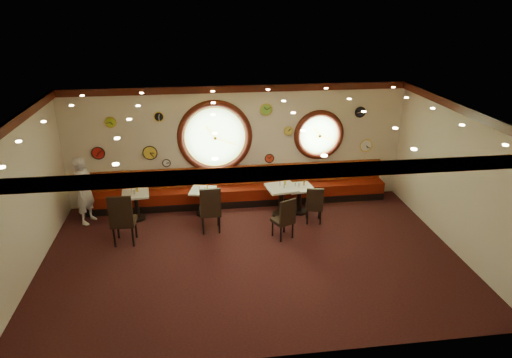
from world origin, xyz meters
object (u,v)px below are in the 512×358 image
(condiment_d_pepper, at_px, (299,186))
(condiment_d_bottle, at_px, (304,183))
(table_a, at_px, (136,203))
(table_b, at_px, (203,199))
(condiment_b_salt, at_px, (199,188))
(condiment_c_pepper, at_px, (284,186))
(chair_d, at_px, (314,203))
(chair_c, at_px, (285,216))
(condiment_c_bottle, at_px, (285,182))
(condiment_b_bottle, at_px, (207,187))
(chair_a, at_px, (122,216))
(waiter, at_px, (85,190))
(condiment_d_salt, at_px, (295,185))
(condiment_c_salt, at_px, (280,184))
(table_c, at_px, (281,198))
(chair_b, at_px, (210,207))
(condiment_a_salt, at_px, (132,190))
(condiment_a_bottle, at_px, (137,188))
(condiment_a_pepper, at_px, (134,192))
(condiment_b_pepper, at_px, (205,189))
(table_d, at_px, (299,196))

(condiment_d_pepper, relative_size, condiment_d_bottle, 0.78)
(table_a, height_order, table_b, table_a)
(condiment_b_salt, distance_m, condiment_c_pepper, 2.17)
(chair_d, bearing_deg, chair_c, -132.17)
(condiment_c_bottle, bearing_deg, condiment_b_bottle, 172.49)
(table_b, relative_size, condiment_b_bottle, 5.34)
(table_b, relative_size, chair_a, 0.96)
(condiment_c_bottle, xyz_separation_m, waiter, (-4.97, 0.17, -0.02))
(condiment_d_salt, bearing_deg, condiment_c_salt, -177.43)
(table_c, relative_size, chair_c, 1.29)
(chair_b, distance_m, chair_c, 1.78)
(condiment_d_bottle, bearing_deg, condiment_a_salt, 177.72)
(chair_b, height_order, condiment_a_bottle, chair_b)
(chair_d, distance_m, condiment_d_salt, 0.77)
(condiment_a_salt, height_order, condiment_d_bottle, condiment_d_bottle)
(condiment_a_salt, bearing_deg, condiment_a_bottle, -3.02)
(table_c, relative_size, waiter, 0.47)
(condiment_d_bottle, bearing_deg, condiment_a_pepper, 179.63)
(condiment_c_salt, distance_m, condiment_d_pepper, 0.50)
(waiter, bearing_deg, condiment_d_salt, -70.23)
(condiment_c_bottle, bearing_deg, condiment_c_salt, -169.03)
(chair_a, bearing_deg, condiment_c_pepper, 16.31)
(condiment_c_pepper, relative_size, condiment_d_bottle, 0.66)
(condiment_b_pepper, height_order, condiment_d_pepper, condiment_d_pepper)
(table_c, bearing_deg, condiment_c_bottle, 48.66)
(table_c, bearing_deg, condiment_d_salt, 16.94)
(condiment_c_salt, bearing_deg, chair_a, -163.87)
(table_b, bearing_deg, condiment_a_salt, 179.47)
(condiment_a_salt, bearing_deg, chair_d, -11.27)
(condiment_a_salt, bearing_deg, waiter, -176.74)
(condiment_a_pepper, distance_m, condiment_a_bottle, 0.16)
(condiment_c_salt, height_order, condiment_a_pepper, condiment_c_salt)
(condiment_c_bottle, bearing_deg, condiment_d_bottle, 6.36)
(table_b, xyz_separation_m, condiment_c_bottle, (2.09, -0.22, 0.45))
(table_b, height_order, condiment_a_salt, condiment_a_salt)
(chair_d, height_order, condiment_c_salt, chair_d)
(condiment_d_pepper, bearing_deg, condiment_b_pepper, 174.80)
(condiment_a_pepper, distance_m, condiment_b_bottle, 1.82)
(table_b, height_order, waiter, waiter)
(condiment_c_salt, bearing_deg, condiment_c_bottle, 10.97)
(table_d, bearing_deg, table_c, -168.76)
(table_b, height_order, table_c, table_c)
(chair_d, bearing_deg, condiment_a_salt, 178.47)
(table_a, bearing_deg, waiter, 179.18)
(chair_a, distance_m, waiter, 1.67)
(table_a, bearing_deg, table_b, 2.19)
(condiment_b_bottle, bearing_deg, condiment_a_pepper, -174.47)
(table_a, height_order, condiment_b_pepper, condiment_b_pepper)
(condiment_a_salt, bearing_deg, condiment_d_salt, -3.31)
(table_d, height_order, chair_a, chair_a)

